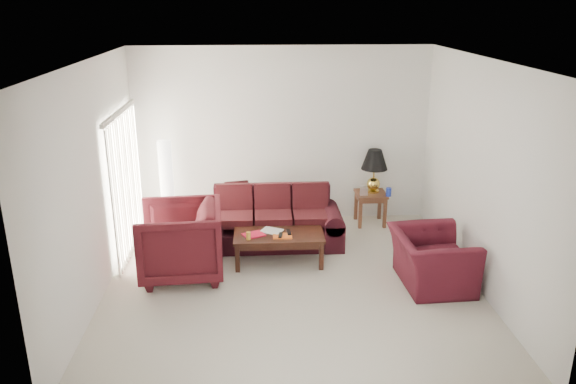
% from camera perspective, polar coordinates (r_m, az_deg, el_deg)
% --- Properties ---
extents(floor, '(5.00, 5.00, 0.00)m').
position_cam_1_polar(floor, '(7.77, 0.38, -9.39)').
color(floor, beige).
rests_on(floor, ground).
extents(blinds, '(0.10, 2.00, 2.16)m').
position_cam_1_polar(blinds, '(8.76, -16.20, 0.83)').
color(blinds, silver).
rests_on(blinds, ground).
extents(sofa, '(2.25, 1.14, 0.89)m').
position_cam_1_polar(sofa, '(8.81, -1.54, -2.67)').
color(sofa, black).
rests_on(sofa, ground).
extents(throw_pillow, '(0.41, 0.26, 0.40)m').
position_cam_1_polar(throw_pillow, '(9.26, -5.20, -0.08)').
color(throw_pillow, black).
rests_on(throw_pillow, sofa).
extents(end_table, '(0.54, 0.54, 0.56)m').
position_cam_1_polar(end_table, '(9.80, 8.35, -1.63)').
color(end_table, '#481F18').
rests_on(end_table, ground).
extents(table_lamp, '(0.48, 0.48, 0.75)m').
position_cam_1_polar(table_lamp, '(9.64, 8.73, 2.11)').
color(table_lamp, gold).
rests_on(table_lamp, end_table).
extents(clock, '(0.13, 0.05, 0.13)m').
position_cam_1_polar(clock, '(9.55, 7.72, 0.04)').
color(clock, white).
rests_on(clock, end_table).
extents(blue_canister, '(0.12, 0.12, 0.14)m').
position_cam_1_polar(blue_canister, '(9.57, 10.18, -0.00)').
color(blue_canister, '#172A98').
rests_on(blue_canister, end_table).
extents(picture_frame, '(0.15, 0.17, 0.05)m').
position_cam_1_polar(picture_frame, '(9.80, 7.69, 0.59)').
color(picture_frame, silver).
rests_on(picture_frame, end_table).
extents(floor_lamp, '(0.29, 0.29, 1.57)m').
position_cam_1_polar(floor_lamp, '(9.44, -12.20, 0.58)').
color(floor_lamp, silver).
rests_on(floor_lamp, ground).
extents(armchair_left, '(1.22, 1.19, 1.04)m').
position_cam_1_polar(armchair_left, '(7.94, -10.88, -4.93)').
color(armchair_left, '#3E0E14').
rests_on(armchair_left, ground).
extents(armchair_right, '(1.04, 1.17, 0.73)m').
position_cam_1_polar(armchair_right, '(7.87, 14.37, -6.66)').
color(armchair_right, '#400E18').
rests_on(armchair_right, ground).
extents(coffee_table, '(1.40, 0.85, 0.46)m').
position_cam_1_polar(coffee_table, '(8.30, -0.95, -5.71)').
color(coffee_table, black).
rests_on(coffee_table, ground).
extents(magazine_red, '(0.36, 0.33, 0.02)m').
position_cam_1_polar(magazine_red, '(8.16, -3.51, -4.35)').
color(magazine_red, red).
rests_on(magazine_red, coffee_table).
extents(magazine_white, '(0.37, 0.33, 0.02)m').
position_cam_1_polar(magazine_white, '(8.29, -1.65, -3.95)').
color(magazine_white, white).
rests_on(magazine_white, coffee_table).
extents(magazine_orange, '(0.28, 0.22, 0.02)m').
position_cam_1_polar(magazine_orange, '(8.11, -0.56, -4.48)').
color(magazine_orange, orange).
rests_on(magazine_orange, coffee_table).
extents(remote_a, '(0.08, 0.18, 0.02)m').
position_cam_1_polar(remote_a, '(8.08, -0.77, -4.40)').
color(remote_a, black).
rests_on(remote_a, coffee_table).
extents(remote_b, '(0.07, 0.19, 0.02)m').
position_cam_1_polar(remote_b, '(8.19, 0.07, -4.08)').
color(remote_b, black).
rests_on(remote_b, coffee_table).
extents(yellow_glass, '(0.09, 0.09, 0.11)m').
position_cam_1_polar(yellow_glass, '(8.01, -4.04, -4.45)').
color(yellow_glass, gold).
rests_on(yellow_glass, coffee_table).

